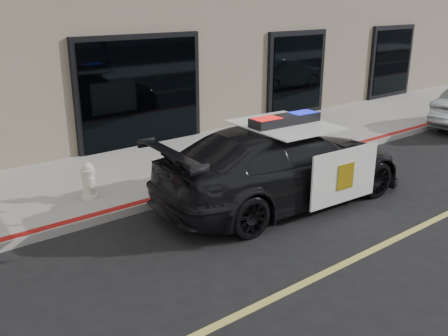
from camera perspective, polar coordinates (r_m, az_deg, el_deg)
ground at (r=8.83m, az=20.18°, el=-7.05°), size 120.00×120.00×0.00m
sidewalk_n at (r=12.11m, az=-1.06°, el=1.52°), size 60.00×3.50×0.15m
police_car at (r=9.39m, az=6.82°, el=0.52°), size 2.72×5.37×1.67m
fire_hydrant at (r=9.52m, az=-15.19°, el=-1.47°), size 0.32×0.44×0.71m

